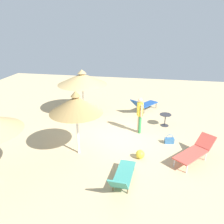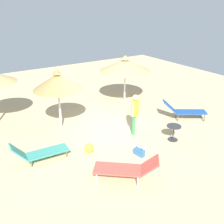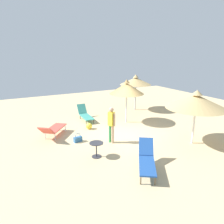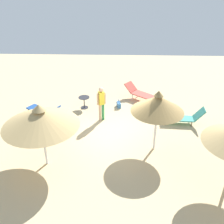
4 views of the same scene
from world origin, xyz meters
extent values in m
cube|color=tan|center=(0.00, 0.00, -0.05)|extent=(24.00, 24.00, 0.10)
cylinder|color=white|center=(2.16, -2.72, 1.08)|extent=(0.09, 0.09, 2.16)
cone|color=tan|center=(2.16, -2.72, 2.03)|extent=(2.72, 2.72, 0.61)
cone|color=tan|center=(2.16, -2.72, 2.44)|extent=(0.49, 0.49, 0.22)
cylinder|color=#B2B2B7|center=(3.20, 3.68, 1.11)|extent=(0.10, 0.10, 2.23)
cone|color=tan|center=(3.20, 3.68, 2.12)|extent=(2.23, 2.23, 0.51)
cone|color=tan|center=(3.20, 3.68, 2.47)|extent=(0.40, 0.40, 0.22)
cylinder|color=white|center=(1.07, 1.46, 1.05)|extent=(0.09, 0.09, 2.09)
cone|color=#997A47|center=(1.07, 1.46, 2.09)|extent=(2.04, 2.04, 0.65)
cone|color=#997A47|center=(1.07, 1.46, 2.51)|extent=(0.37, 0.37, 0.22)
cube|color=#CC4C3F|center=(-3.27, 1.38, 0.37)|extent=(1.43, 1.55, 0.05)
cylinder|color=silver|center=(-3.07, 2.03, 0.17)|extent=(0.04, 0.04, 0.35)
cylinder|color=silver|center=(-2.67, 1.70, 0.17)|extent=(0.04, 0.04, 0.35)
cylinder|color=silver|center=(-3.86, 1.07, 0.17)|extent=(0.04, 0.04, 0.35)
cylinder|color=silver|center=(-3.46, 0.73, 0.17)|extent=(0.04, 0.04, 0.35)
cube|color=#CC4C3F|center=(-3.89, 0.63, 0.60)|extent=(0.80, 0.79, 0.44)
cube|color=#1E478C|center=(-1.40, -3.96, 0.36)|extent=(1.26, 1.51, 0.05)
cylinder|color=brown|center=(-1.55, -4.59, 0.17)|extent=(0.04, 0.04, 0.34)
cylinder|color=brown|center=(-1.93, -4.33, 0.17)|extent=(0.04, 0.04, 0.34)
cylinder|color=brown|center=(-0.88, -3.58, 0.17)|extent=(0.04, 0.04, 0.34)
cylinder|color=brown|center=(-1.26, -3.32, 0.17)|extent=(0.04, 0.04, 0.34)
cube|color=#1E478C|center=(-0.85, -3.13, 0.64)|extent=(0.79, 0.80, 0.53)
cube|color=teal|center=(-0.97, 2.82, 0.27)|extent=(0.64, 1.50, 0.05)
cylinder|color=brown|center=(-0.78, 2.19, 0.12)|extent=(0.04, 0.04, 0.24)
cylinder|color=brown|center=(-1.24, 2.22, 0.12)|extent=(0.04, 0.04, 0.24)
cylinder|color=brown|center=(-0.70, 3.42, 0.12)|extent=(0.04, 0.04, 0.24)
cylinder|color=brown|center=(-1.17, 3.45, 0.12)|extent=(0.04, 0.04, 0.24)
cube|color=teal|center=(-0.91, 3.77, 0.56)|extent=(0.58, 0.50, 0.56)
cylinder|color=#338C4C|center=(-1.21, -0.78, 0.43)|extent=(0.13, 0.13, 0.86)
cylinder|color=tan|center=(-1.15, -0.92, 0.43)|extent=(0.13, 0.13, 0.86)
cube|color=yellow|center=(-1.18, -0.85, 1.19)|extent=(0.30, 0.32, 0.65)
sphere|color=tan|center=(-1.18, -0.85, 1.63)|extent=(0.23, 0.23, 0.23)
cylinder|color=tan|center=(-1.25, -0.69, 1.16)|extent=(0.09, 0.09, 0.59)
cylinder|color=tan|center=(-1.11, -1.01, 1.16)|extent=(0.09, 0.09, 0.59)
cube|color=#336699|center=(-2.56, -0.03, 0.12)|extent=(0.43, 0.24, 0.25)
torus|color=#336699|center=(-2.56, -0.03, 0.30)|extent=(0.28, 0.08, 0.28)
cylinder|color=#2D2D33|center=(-2.40, -1.86, 0.61)|extent=(0.58, 0.58, 0.02)
cylinder|color=#2D2D33|center=(-2.40, -1.86, 0.30)|extent=(0.05, 0.05, 0.60)
cylinder|color=#2D2D33|center=(-2.40, -1.86, 0.01)|extent=(0.40, 0.40, 0.02)
sphere|color=yellow|center=(-1.39, 1.39, 0.17)|extent=(0.35, 0.35, 0.35)
camera|label=1|loc=(-1.77, 9.20, 5.01)|focal=37.19mm
camera|label=2|loc=(-8.72, 5.12, 5.15)|focal=41.51mm
camera|label=3|loc=(-5.75, -9.49, 4.25)|focal=35.46mm
camera|label=4|loc=(9.85, 0.02, 6.60)|focal=41.85mm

